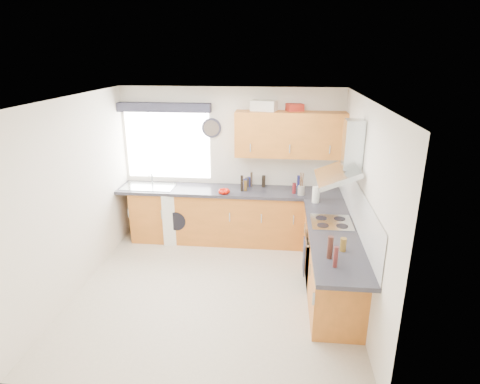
# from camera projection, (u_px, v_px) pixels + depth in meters

# --- Properties ---
(ground_plane) EXTENTS (3.60, 3.60, 0.00)m
(ground_plane) POSITION_uv_depth(u_px,v_px,m) (215.00, 290.00, 5.36)
(ground_plane) COLOR beige
(ceiling) EXTENTS (3.60, 3.60, 0.02)m
(ceiling) POSITION_uv_depth(u_px,v_px,m) (210.00, 99.00, 4.54)
(ceiling) COLOR white
(ceiling) RESTS_ON wall_back
(wall_back) EXTENTS (3.60, 0.02, 2.50)m
(wall_back) POSITION_uv_depth(u_px,v_px,m) (231.00, 164.00, 6.64)
(wall_back) COLOR silver
(wall_back) RESTS_ON ground_plane
(wall_front) EXTENTS (3.60, 0.02, 2.50)m
(wall_front) POSITION_uv_depth(u_px,v_px,m) (176.00, 280.00, 3.26)
(wall_front) COLOR silver
(wall_front) RESTS_ON ground_plane
(wall_left) EXTENTS (0.02, 3.60, 2.50)m
(wall_left) POSITION_uv_depth(u_px,v_px,m) (74.00, 197.00, 5.12)
(wall_left) COLOR silver
(wall_left) RESTS_ON ground_plane
(wall_right) EXTENTS (0.02, 3.60, 2.50)m
(wall_right) POSITION_uv_depth(u_px,v_px,m) (362.00, 208.00, 4.78)
(wall_right) COLOR silver
(wall_right) RESTS_ON ground_plane
(window) EXTENTS (1.40, 0.02, 1.10)m
(window) POSITION_uv_depth(u_px,v_px,m) (168.00, 145.00, 6.63)
(window) COLOR silver
(window) RESTS_ON wall_back
(window_blind) EXTENTS (1.50, 0.18, 0.14)m
(window_blind) POSITION_uv_depth(u_px,v_px,m) (164.00, 107.00, 6.34)
(window_blind) COLOR #272734
(window_blind) RESTS_ON wall_back
(splashback) EXTENTS (0.01, 3.00, 0.54)m
(splashback) POSITION_uv_depth(u_px,v_px,m) (356.00, 204.00, 5.08)
(splashback) COLOR white
(splashback) RESTS_ON wall_right
(base_cab_back) EXTENTS (3.00, 0.58, 0.86)m
(base_cab_back) POSITION_uv_depth(u_px,v_px,m) (223.00, 216.00, 6.65)
(base_cab_back) COLOR #AC5F20
(base_cab_back) RESTS_ON ground_plane
(base_cab_corner) EXTENTS (0.60, 0.60, 0.86)m
(base_cab_corner) POSITION_uv_depth(u_px,v_px,m) (321.00, 220.00, 6.48)
(base_cab_corner) COLOR #AC5F20
(base_cab_corner) RESTS_ON ground_plane
(base_cab_right) EXTENTS (0.58, 2.10, 0.86)m
(base_cab_right) POSITION_uv_depth(u_px,v_px,m) (331.00, 261.00, 5.22)
(base_cab_right) COLOR #AC5F20
(base_cab_right) RESTS_ON ground_plane
(worktop_back) EXTENTS (3.60, 0.62, 0.05)m
(worktop_back) POSITION_uv_depth(u_px,v_px,m) (229.00, 191.00, 6.48)
(worktop_back) COLOR #27262D
(worktop_back) RESTS_ON base_cab_back
(worktop_right) EXTENTS (0.62, 2.42, 0.05)m
(worktop_right) POSITION_uv_depth(u_px,v_px,m) (334.00, 235.00, 4.93)
(worktop_right) COLOR #27262D
(worktop_right) RESTS_ON base_cab_right
(sink) EXTENTS (0.84, 0.46, 0.10)m
(sink) POSITION_uv_depth(u_px,v_px,m) (149.00, 184.00, 6.59)
(sink) COLOR #B2BEC4
(sink) RESTS_ON worktop_back
(oven) EXTENTS (0.56, 0.58, 0.85)m
(oven) POSITION_uv_depth(u_px,v_px,m) (329.00, 256.00, 5.36)
(oven) COLOR black
(oven) RESTS_ON ground_plane
(hob_plate) EXTENTS (0.52, 0.52, 0.01)m
(hob_plate) POSITION_uv_depth(u_px,v_px,m) (331.00, 222.00, 5.20)
(hob_plate) COLOR #B2BEC4
(hob_plate) RESTS_ON worktop_right
(extractor_hood) EXTENTS (0.52, 0.78, 0.66)m
(extractor_hood) POSITION_uv_depth(u_px,v_px,m) (345.00, 159.00, 4.91)
(extractor_hood) COLOR #B2BEC4
(extractor_hood) RESTS_ON wall_right
(upper_cabinets) EXTENTS (1.70, 0.35, 0.70)m
(upper_cabinets) POSITION_uv_depth(u_px,v_px,m) (290.00, 134.00, 6.20)
(upper_cabinets) COLOR #AC5F20
(upper_cabinets) RESTS_ON wall_back
(washing_machine) EXTENTS (0.72, 0.71, 0.86)m
(washing_machine) POSITION_uv_depth(u_px,v_px,m) (180.00, 214.00, 6.73)
(washing_machine) COLOR silver
(washing_machine) RESTS_ON ground_plane
(wall_clock) EXTENTS (0.32, 0.04, 0.32)m
(wall_clock) POSITION_uv_depth(u_px,v_px,m) (211.00, 128.00, 6.43)
(wall_clock) COLOR #272734
(wall_clock) RESTS_ON wall_back
(casserole) EXTENTS (0.44, 0.36, 0.16)m
(casserole) POSITION_uv_depth(u_px,v_px,m) (264.00, 105.00, 6.19)
(casserole) COLOR silver
(casserole) RESTS_ON upper_cabinets
(storage_box) EXTENTS (0.29, 0.26, 0.11)m
(storage_box) POSITION_uv_depth(u_px,v_px,m) (295.00, 107.00, 6.15)
(storage_box) COLOR #A12417
(storage_box) RESTS_ON upper_cabinets
(utensil_pot) EXTENTS (0.11, 0.11, 0.15)m
(utensil_pot) POSITION_uv_depth(u_px,v_px,m) (301.00, 190.00, 6.19)
(utensil_pot) COLOR gray
(utensil_pot) RESTS_ON worktop_back
(kitchen_roll) EXTENTS (0.12, 0.12, 0.24)m
(kitchen_roll) POSITION_uv_depth(u_px,v_px,m) (316.00, 195.00, 5.88)
(kitchen_roll) COLOR silver
(kitchen_roll) RESTS_ON worktop_right
(tomato_cluster) EXTENTS (0.20, 0.20, 0.07)m
(tomato_cluster) POSITION_uv_depth(u_px,v_px,m) (224.00, 191.00, 6.28)
(tomato_cluster) COLOR #BF0F02
(tomato_cluster) RESTS_ON worktop_back
(jar_0) EXTENTS (0.06, 0.06, 0.18)m
(jar_0) POSITION_uv_depth(u_px,v_px,m) (245.00, 184.00, 6.43)
(jar_0) COLOR navy
(jar_0) RESTS_ON worktop_back
(jar_1) EXTENTS (0.04, 0.04, 0.26)m
(jar_1) POSITION_uv_depth(u_px,v_px,m) (242.00, 183.00, 6.35)
(jar_1) COLOR black
(jar_1) RESTS_ON worktop_back
(jar_2) EXTENTS (0.05, 0.05, 0.16)m
(jar_2) POSITION_uv_depth(u_px,v_px,m) (249.00, 182.00, 6.59)
(jar_2) COLOR navy
(jar_2) RESTS_ON worktop_back
(jar_3) EXTENTS (0.04, 0.04, 0.24)m
(jar_3) POSITION_uv_depth(u_px,v_px,m) (251.00, 180.00, 6.57)
(jar_3) COLOR #413224
(jar_3) RESTS_ON worktop_back
(jar_4) EXTENTS (0.06, 0.06, 0.20)m
(jar_4) POSITION_uv_depth(u_px,v_px,m) (264.00, 181.00, 6.56)
(jar_4) COLOR black
(jar_4) RESTS_ON worktop_back
(jar_5) EXTENTS (0.05, 0.05, 0.17)m
(jar_5) POSITION_uv_depth(u_px,v_px,m) (245.00, 186.00, 6.38)
(jar_5) COLOR brown
(jar_5) RESTS_ON worktop_back
(jar_6) EXTENTS (0.07, 0.07, 0.15)m
(jar_6) POSITION_uv_depth(u_px,v_px,m) (247.00, 182.00, 6.58)
(jar_6) COLOR #372E1E
(jar_6) RESTS_ON worktop_back
(jar_7) EXTENTS (0.06, 0.06, 0.17)m
(jar_7) POSITION_uv_depth(u_px,v_px,m) (294.00, 188.00, 6.27)
(jar_7) COLOR maroon
(jar_7) RESTS_ON worktop_back
(jar_8) EXTENTS (0.05, 0.05, 0.21)m
(jar_8) POSITION_uv_depth(u_px,v_px,m) (298.00, 182.00, 6.50)
(jar_8) COLOR navy
(jar_8) RESTS_ON worktop_back
(bottle_0) EXTENTS (0.07, 0.07, 0.16)m
(bottle_0) POSITION_uv_depth(u_px,v_px,m) (343.00, 245.00, 4.44)
(bottle_0) COLOR brown
(bottle_0) RESTS_ON worktop_right
(bottle_1) EXTENTS (0.05, 0.05, 0.23)m
(bottle_1) POSITION_uv_depth(u_px,v_px,m) (336.00, 257.00, 4.10)
(bottle_1) COLOR #531E1D
(bottle_1) RESTS_ON worktop_right
(bottle_2) EXTENTS (0.06, 0.06, 0.25)m
(bottle_2) POSITION_uv_depth(u_px,v_px,m) (330.00, 247.00, 4.27)
(bottle_2) COLOR #3B1B15
(bottle_2) RESTS_ON worktop_right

